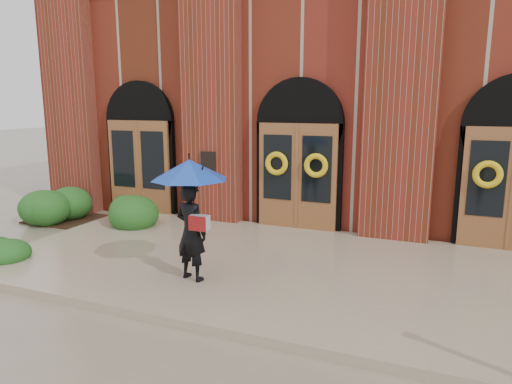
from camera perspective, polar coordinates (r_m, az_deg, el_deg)
The scene contains 5 objects.
ground at distance 8.73m, azimuth -0.28°, elevation -9.81°, with size 90.00×90.00×0.00m, color gray.
landing at distance 8.83m, azimuth 0.09°, elevation -9.03°, with size 10.00×5.30×0.15m, color tan.
church_building at distance 16.62m, azimuth 11.58°, elevation 12.20°, with size 16.20×12.53×7.00m.
man_with_umbrella at distance 7.61m, azimuth -8.22°, elevation -0.57°, with size 1.53×1.53×2.06m.
hedge_wall_left at distance 12.66m, azimuth -19.62°, elevation -1.83°, with size 3.32×1.33×0.85m, color #20501A.
Camera 1 is at (3.11, -7.54, 3.11)m, focal length 32.00 mm.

